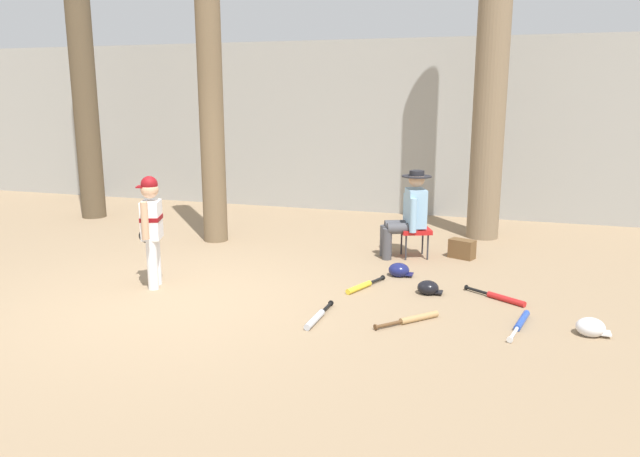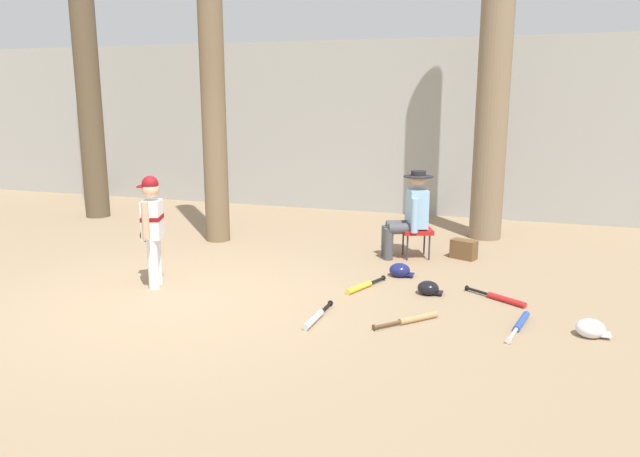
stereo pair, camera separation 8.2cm
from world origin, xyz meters
The scene contains 17 objects.
ground_plane centered at (0.00, 0.00, 0.00)m, with size 60.00×60.00×0.00m, color #937A5B.
concrete_back_wall centered at (0.00, 5.82, 1.59)m, with size 18.00×0.36×3.17m, color #9E9E99.
tree_near_player centered at (-0.86, 2.68, 2.57)m, with size 0.59×0.59×5.78m.
tree_behind_spectator centered at (3.04, 4.13, 2.51)m, with size 0.79×0.79×5.85m.
young_ballplayer centered at (-0.50, 0.40, 0.74)m, with size 0.45×0.56×1.31m.
folding_stool centered at (2.20, 2.62, 0.36)m, with size 0.52×0.52×0.41m.
seated_spectator centered at (2.11, 2.58, 0.64)m, with size 0.67×0.54×1.20m.
handbag_beside_stool centered at (2.84, 2.76, 0.13)m, with size 0.34×0.18×0.26m, color brown.
tree_far_left centered at (-3.83, 3.66, 3.14)m, with size 0.63×0.63×6.92m.
bat_blue_youth centered at (3.59, 0.38, 0.03)m, with size 0.22×0.79×0.07m.
bat_red_barrel centered at (3.40, 1.09, 0.03)m, with size 0.68×0.47×0.07m.
bat_yellow_trainer centered at (1.85, 1.03, 0.03)m, with size 0.33×0.69×0.07m.
bat_aluminum_silver centered at (1.65, -0.09, 0.03)m, with size 0.08×0.75×0.07m.
bat_wood_tan centered at (2.59, 0.17, 0.03)m, with size 0.56×0.59×0.07m.
batting_helmet_black centered at (2.60, 1.08, 0.07)m, with size 0.29×0.22×0.16m.
batting_helmet_white centered at (4.22, 0.33, 0.08)m, with size 0.31×0.24×0.18m.
batting_helmet_navy centered at (2.16, 1.67, 0.08)m, with size 0.30×0.23×0.18m.
Camera 1 is at (3.41, -5.55, 2.22)m, focal length 34.25 mm.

